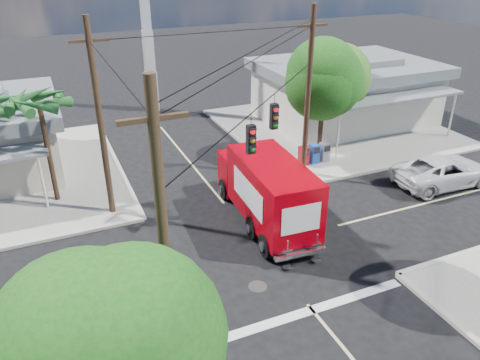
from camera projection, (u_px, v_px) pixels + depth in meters
ground at (259, 246)px, 19.83m from camera, size 120.00×120.00×0.00m
sidewalk_ne at (332, 128)px, 32.62m from camera, size 14.12×14.12×0.14m
road_markings at (275, 265)px, 18.62m from camera, size 32.00×32.00×0.01m
building_ne at (345, 90)px, 33.09m from camera, size 11.80×10.20×4.50m
radio_tower at (147, 35)px, 33.91m from camera, size 0.80×0.80×17.00m
tree_sw_front at (109, 344)px, 9.21m from camera, size 3.88×3.78×6.03m
tree_ne_front at (325, 80)px, 25.84m from camera, size 4.21×4.14×6.66m
tree_ne_back at (341, 77)px, 28.83m from camera, size 3.77×3.66×5.82m
palm_nw_front at (39, 103)px, 21.06m from camera, size 3.01×3.08×5.59m
utility_poles at (207, 135)px, 18.50m from camera, size 12.00×10.68×9.00m
vending_boxes at (314, 154)px, 26.94m from camera, size 1.90×0.50×1.10m
delivery_truck at (266, 190)px, 20.87m from camera, size 2.76×7.55×3.21m
parked_car at (444, 171)px, 24.67m from camera, size 5.66×2.78×1.55m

